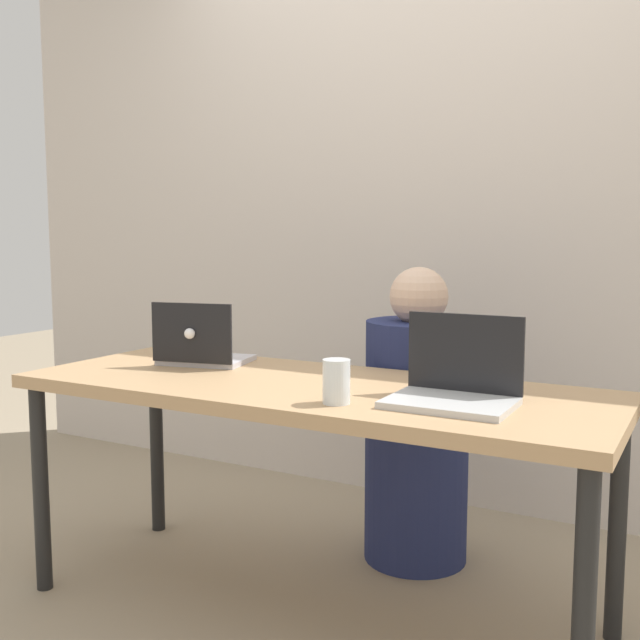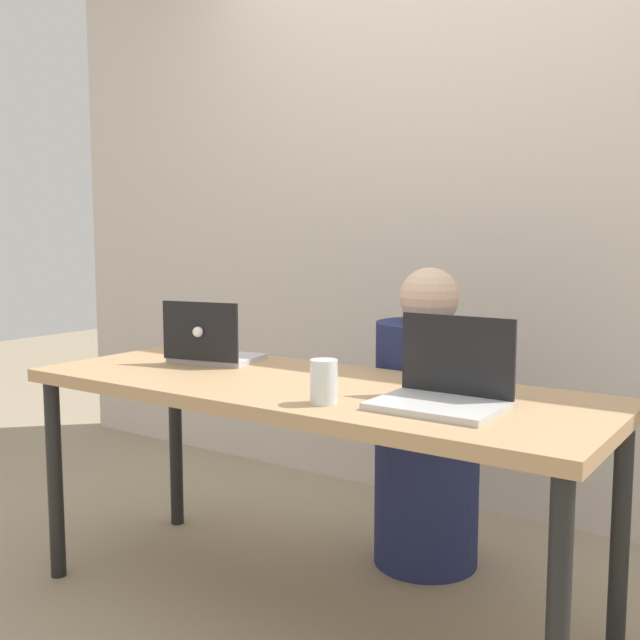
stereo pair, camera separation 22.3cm
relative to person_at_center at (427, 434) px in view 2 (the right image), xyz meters
The scene contains 7 objects.
ground_plane 0.70m from the person_at_center, 105.28° to the right, with size 12.00×12.00×0.00m, color gray.
back_wall 1.06m from the person_at_center, 102.52° to the left, with size 4.58×0.10×2.58m, color beige.
desk 0.56m from the person_at_center, 105.28° to the right, with size 1.76×0.66×0.71m.
person_at_center is the anchor object (origin of this frame).
laptop_front_right 0.71m from the person_at_center, 60.50° to the right, with size 0.32×0.26×0.23m.
laptop_back_left 0.80m from the person_at_center, 146.07° to the right, with size 0.32×0.27×0.21m.
water_glass_right 0.77m from the person_at_center, 85.99° to the right, with size 0.07×0.07×0.12m.
Camera 2 is at (1.25, -1.77, 1.15)m, focal length 42.00 mm.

